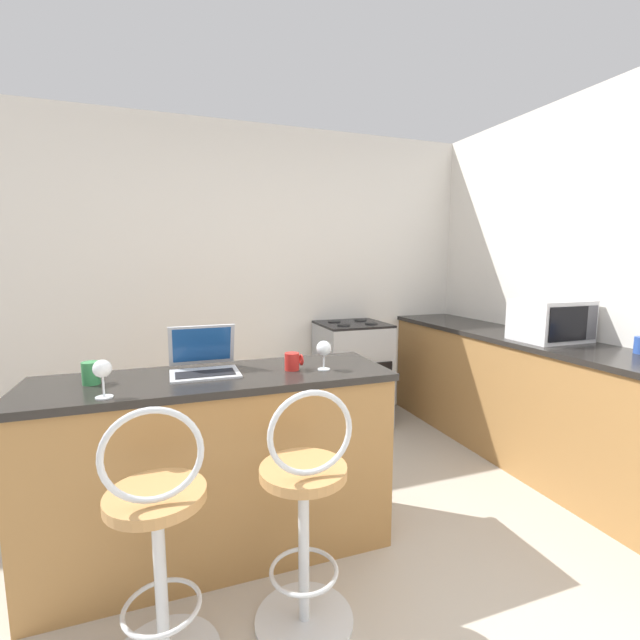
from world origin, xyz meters
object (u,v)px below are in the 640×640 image
object	(u,v)px
bar_stool_near	(159,548)
wine_glass_short	(102,370)
wine_glass_tall	(324,349)
microwave	(551,320)
mug_green	(92,373)
mug_red	(293,361)
laptop	(204,361)
bar_stool_far	(305,517)
stove_range	(352,373)

from	to	relation	value
bar_stool_near	wine_glass_short	world-z (taller)	wine_glass_short
bar_stool_near	wine_glass_tall	distance (m)	1.08
microwave	mug_green	distance (m)	2.79
microwave	bar_stool_near	bearing A→B (deg)	-164.13
mug_red	mug_green	xyz separation A→B (m)	(-0.90, 0.06, 0.01)
laptop	wine_glass_short	size ratio (longest dim) A/B	2.07
bar_stool_near	bar_stool_far	size ratio (longest dim) A/B	1.00
microwave	wine_glass_tall	bearing A→B (deg)	-172.62
wine_glass_short	mug_green	world-z (taller)	wine_glass_short
laptop	mug_red	size ratio (longest dim) A/B	3.52
bar_stool_far	mug_red	bearing A→B (deg)	78.45
bar_stool_far	microwave	distance (m)	2.19
bar_stool_near	mug_red	distance (m)	0.97
mug_green	wine_glass_tall	bearing A→B (deg)	-5.90
mug_red	wine_glass_short	bearing A→B (deg)	-168.18
microwave	stove_range	size ratio (longest dim) A/B	0.49
bar_stool_far	microwave	size ratio (longest dim) A/B	2.21
wine_glass_tall	wine_glass_short	size ratio (longest dim) A/B	0.95
wine_glass_tall	bar_stool_far	bearing A→B (deg)	-117.71
microwave	stove_range	xyz separation A→B (m)	(-0.93, 1.22, -0.60)
bar_stool_far	wine_glass_short	bearing A→B (deg)	152.85
microwave	mug_green	size ratio (longest dim) A/B	4.54
wine_glass_tall	wine_glass_short	xyz separation A→B (m)	(-0.98, -0.12, 0.01)
bar_stool_near	stove_range	size ratio (longest dim) A/B	1.09
laptop	wine_glass_tall	xyz separation A→B (m)	(0.57, -0.15, 0.05)
bar_stool_near	laptop	world-z (taller)	laptop
bar_stool_far	mug_red	world-z (taller)	same
microwave	wine_glass_tall	xyz separation A→B (m)	(-1.73, -0.22, -0.04)
bar_stool_near	wine_glass_short	bearing A→B (deg)	116.86
mug_green	microwave	bearing A→B (deg)	2.38
bar_stool_far	wine_glass_short	xyz separation A→B (m)	(-0.72, 0.37, 0.56)
bar_stool_far	wine_glass_tall	distance (m)	0.78
stove_range	mug_green	bearing A→B (deg)	-144.15
microwave	mug_green	world-z (taller)	microwave
wine_glass_tall	stove_range	bearing A→B (deg)	61.01
stove_range	laptop	bearing A→B (deg)	-136.68
bar_stool_near	mug_green	xyz separation A→B (m)	(-0.26, 0.60, 0.50)
bar_stool_near	microwave	xyz separation A→B (m)	(2.52, 0.72, 0.59)
stove_range	wine_glass_tall	world-z (taller)	wine_glass_tall
microwave	wine_glass_short	world-z (taller)	microwave
wine_glass_short	microwave	bearing A→B (deg)	7.33
bar_stool_far	wine_glass_tall	world-z (taller)	wine_glass_tall
bar_stool_far	laptop	bearing A→B (deg)	115.68
stove_range	bar_stool_near	bearing A→B (deg)	-129.38
microwave	laptop	bearing A→B (deg)	-178.26
wine_glass_short	stove_range	bearing A→B (deg)	41.46
bar_stool_near	laptop	distance (m)	0.85
laptop	wine_glass_tall	bearing A→B (deg)	-15.16
bar_stool_far	mug_green	distance (m)	1.11
bar_stool_near	stove_range	bearing A→B (deg)	50.62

